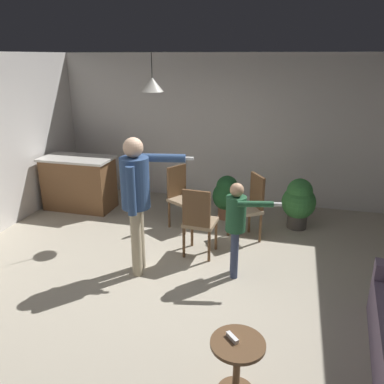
{
  "coord_description": "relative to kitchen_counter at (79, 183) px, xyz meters",
  "views": [
    {
      "loc": [
        1.21,
        -3.83,
        2.64
      ],
      "look_at": [
        0.02,
        0.65,
        1.0
      ],
      "focal_mm": 36.14,
      "sensor_mm": 36.0,
      "label": 1
    }
  ],
  "objects": [
    {
      "name": "ground",
      "position": [
        2.45,
        -2.03,
        -0.48
      ],
      "size": [
        7.68,
        7.68,
        0.0
      ],
      "primitive_type": "plane",
      "color": "#B2A893"
    },
    {
      "name": "wall_back",
      "position": [
        2.45,
        1.17,
        0.87
      ],
      "size": [
        6.4,
        0.1,
        2.7
      ],
      "primitive_type": "cube",
      "color": "silver",
      "rests_on": "ground"
    },
    {
      "name": "kitchen_counter",
      "position": [
        0.0,
        0.0,
        0.0
      ],
      "size": [
        1.26,
        0.66,
        0.95
      ],
      "color": "brown",
      "rests_on": "ground"
    },
    {
      "name": "side_table_by_couch",
      "position": [
        3.38,
        -3.39,
        -0.15
      ],
      "size": [
        0.44,
        0.44,
        0.52
      ],
      "color": "brown",
      "rests_on": "ground"
    },
    {
      "name": "person_adult",
      "position": [
        1.89,
        -1.78,
        0.61
      ],
      "size": [
        0.82,
        0.61,
        1.75
      ],
      "rotation": [
        0.0,
        0.0,
        -1.4
      ],
      "color": "tan",
      "rests_on": "ground"
    },
    {
      "name": "person_child",
      "position": [
        3.08,
        -1.57,
        0.29
      ],
      "size": [
        0.65,
        0.35,
        1.23
      ],
      "rotation": [
        0.0,
        0.0,
        -1.36
      ],
      "color": "#384260",
      "rests_on": "ground"
    },
    {
      "name": "dining_chair_by_counter",
      "position": [
        2.01,
        -0.3,
        0.07
      ],
      "size": [
        0.58,
        0.58,
        1.0
      ],
      "rotation": [
        0.0,
        0.0,
        4.17
      ],
      "color": "brown",
      "rests_on": "ground"
    },
    {
      "name": "dining_chair_near_wall",
      "position": [
        3.11,
        -0.47,
        0.07
      ],
      "size": [
        0.58,
        0.58,
        1.0
      ],
      "rotation": [
        0.0,
        0.0,
        2.16
      ],
      "color": "brown",
      "rests_on": "ground"
    },
    {
      "name": "dining_chair_centre_back",
      "position": [
        2.52,
        -1.2,
        0.07
      ],
      "size": [
        0.44,
        0.44,
        1.0
      ],
      "rotation": [
        0.0,
        0.0,
        6.23
      ],
      "color": "brown",
      "rests_on": "ground"
    },
    {
      "name": "potted_plant_corner",
      "position": [
        2.65,
        0.23,
        -0.06
      ],
      "size": [
        0.49,
        0.49,
        0.75
      ],
      "color": "brown",
      "rests_on": "ground"
    },
    {
      "name": "potted_plant_by_wall",
      "position": [
        3.83,
        0.13,
        -0.02
      ],
      "size": [
        0.54,
        0.54,
        0.83
      ],
      "color": "#4C4742",
      "rests_on": "ground"
    },
    {
      "name": "spare_remote_on_table",
      "position": [
        3.33,
        -3.37,
        0.06
      ],
      "size": [
        0.12,
        0.12,
        0.04
      ],
      "primitive_type": "cube",
      "rotation": [
        0.0,
        0.0,
        0.77
      ],
      "color": "white",
      "rests_on": "side_table_by_couch"
    },
    {
      "name": "ceiling_light_pendant",
      "position": [
        1.64,
        -0.47,
        1.77
      ],
      "size": [
        0.32,
        0.32,
        0.55
      ],
      "color": "silver"
    }
  ]
}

